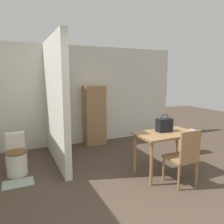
% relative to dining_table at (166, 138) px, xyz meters
% --- Properties ---
extents(ground_plane, '(16.00, 16.00, 0.00)m').
position_rel_dining_table_xyz_m(ground_plane, '(-0.89, -1.09, -0.66)').
color(ground_plane, '#4C3D30').
extents(wall_back, '(5.63, 0.12, 2.50)m').
position_rel_dining_table_xyz_m(wall_back, '(-0.89, 2.48, 0.59)').
color(wall_back, silver).
rests_on(wall_back, ground_plane).
extents(partition_wall, '(0.12, 1.97, 2.50)m').
position_rel_dining_table_xyz_m(partition_wall, '(-1.64, 1.44, 0.59)').
color(partition_wall, silver).
rests_on(partition_wall, ground_plane).
extents(dining_table, '(1.07, 0.63, 0.77)m').
position_rel_dining_table_xyz_m(dining_table, '(0.00, 0.00, 0.00)').
color(dining_table, '#997047').
rests_on(dining_table, ground_plane).
extents(wooden_chair, '(0.43, 0.43, 0.93)m').
position_rel_dining_table_xyz_m(wooden_chair, '(0.01, -0.46, -0.17)').
color(wooden_chair, '#997047').
rests_on(wooden_chair, ground_plane).
extents(toilet, '(0.38, 0.53, 0.72)m').
position_rel_dining_table_xyz_m(toilet, '(-2.42, 1.14, -0.36)').
color(toilet, silver).
rests_on(toilet, ground_plane).
extents(handbag, '(0.28, 0.15, 0.32)m').
position_rel_dining_table_xyz_m(handbag, '(0.02, 0.08, 0.22)').
color(handbag, black).
rests_on(handbag, dining_table).
extents(wooden_cabinet, '(0.52, 0.40, 1.52)m').
position_rel_dining_table_xyz_m(wooden_cabinet, '(-0.53, 2.21, 0.09)').
color(wooden_cabinet, '#997047').
rests_on(wooden_cabinet, ground_plane).
extents(bath_mat, '(0.49, 0.33, 0.01)m').
position_rel_dining_table_xyz_m(bath_mat, '(-2.42, 0.71, -0.66)').
color(bath_mat, '#99A899').
rests_on(bath_mat, ground_plane).
extents(space_heater, '(0.34, 0.21, 0.53)m').
position_rel_dining_table_xyz_m(space_heater, '(1.18, 0.65, -0.40)').
color(space_heater, '#BCBCC1').
rests_on(space_heater, ground_plane).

